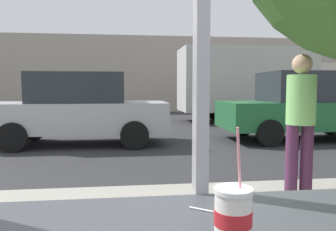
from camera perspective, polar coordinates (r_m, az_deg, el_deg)
The scene contains 8 objects.
ground_plane at distance 9.28m, azimuth -5.29°, elevation -3.74°, with size 60.00×60.00×0.00m, color #2D2D30.
building_facade_far at distance 19.60m, azimuth -6.32°, elevation 7.10°, with size 28.00×1.20×4.36m, color #A89E8E.
soda_cup_left at distance 0.90m, azimuth 11.19°, elevation -16.74°, with size 0.10×0.10×0.31m.
loose_straw at distance 1.13m, azimuth 8.52°, elevation -16.24°, with size 0.01×0.01×0.19m, color white.
parked_car_silver at distance 8.26m, azimuth -15.05°, elevation 1.16°, with size 4.18×1.89×1.73m.
parked_car_green at distance 9.42m, azimuth 22.69°, elevation 1.52°, with size 4.37×2.00×1.79m.
box_truck at distance 14.10m, azimuth 15.91°, elevation 5.58°, with size 6.99×2.44×2.95m.
pedestrian at distance 4.01m, azimuth 21.96°, elevation -0.12°, with size 0.32×0.32×1.63m.
Camera 1 is at (-0.28, -1.17, 1.37)m, focal length 35.21 mm.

